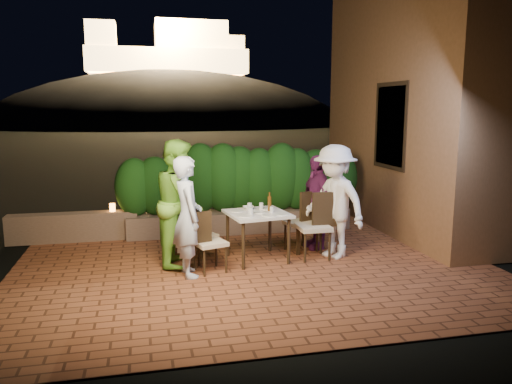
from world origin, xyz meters
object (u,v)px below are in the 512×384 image
object	(u,v)px
dining_table	(257,236)
diner_purple	(317,202)
chair_right_front	(313,226)
diner_white	(334,202)
beer_bottle	(270,202)
diner_green	(180,203)
chair_right_back	(301,222)
bowl	(249,208)
chair_left_back	(201,234)
diner_blue	(188,217)
parapet_lamp	(112,207)
chair_left_front	(210,241)

from	to	relation	value
dining_table	diner_purple	distance (m)	1.27
chair_right_front	diner_white	xyz separation A→B (m)	(0.33, -0.01, 0.37)
beer_bottle	diner_green	world-z (taller)	diner_green
chair_right_back	bowl	bearing A→B (deg)	-17.53
chair_left_back	chair_right_front	world-z (taller)	chair_right_front
diner_purple	chair_left_back	bearing A→B (deg)	-88.57
diner_blue	diner_white	size ratio (longest dim) A/B	0.95
diner_blue	diner_purple	bearing A→B (deg)	-75.43
bowl	diner_purple	xyz separation A→B (m)	(1.19, 0.16, 0.01)
diner_white	beer_bottle	bearing A→B (deg)	-127.16
bowl	diner_purple	bearing A→B (deg)	7.78
chair_right_back	diner_green	distance (m)	2.04
diner_green	chair_left_back	bearing A→B (deg)	-73.52
diner_green	bowl	bearing A→B (deg)	-67.71
diner_purple	parapet_lamp	xyz separation A→B (m)	(-3.35, 1.35, -0.21)
diner_blue	chair_right_front	bearing A→B (deg)	-87.34
chair_right_front	diner_purple	size ratio (longest dim) A/B	0.66
beer_bottle	chair_left_front	bearing A→B (deg)	-155.09
chair_left_back	diner_purple	xyz separation A→B (m)	(1.97, 0.34, 0.36)
bowl	diner_blue	world-z (taller)	diner_blue
parapet_lamp	chair_right_front	bearing A→B (deg)	-31.41
diner_purple	beer_bottle	bearing A→B (deg)	-75.66
chair_right_back	diner_blue	size ratio (longest dim) A/B	0.58
bowl	chair_left_back	size ratio (longest dim) A/B	0.21
diner_blue	diner_white	world-z (taller)	diner_white
bowl	diner_purple	distance (m)	1.20
dining_table	chair_right_back	distance (m)	0.89
chair_left_back	chair_right_front	xyz separation A→B (m)	(1.73, -0.21, 0.09)
chair_left_back	chair_right_back	world-z (taller)	chair_right_back
beer_bottle	diner_green	bearing A→B (deg)	179.46
diner_green	diner_purple	world-z (taller)	diner_green
chair_left_front	parapet_lamp	bearing A→B (deg)	106.64
bowl	diner_white	size ratio (longest dim) A/B	0.10
chair_left_back	parapet_lamp	world-z (taller)	chair_left_back
parapet_lamp	beer_bottle	bearing A→B (deg)	-35.24
chair_right_back	chair_left_back	bearing A→B (deg)	-12.89
dining_table	bowl	bearing A→B (deg)	105.10
chair_left_front	chair_right_front	size ratio (longest dim) A/B	0.86
chair_left_back	chair_right_front	size ratio (longest dim) A/B	0.82
chair_left_front	chair_right_back	bearing A→B (deg)	7.36
dining_table	chair_left_back	world-z (taller)	chair_left_back
diner_purple	parapet_lamp	world-z (taller)	diner_purple
diner_blue	diner_white	bearing A→B (deg)	-89.07
beer_bottle	diner_white	world-z (taller)	diner_white
diner_blue	diner_green	size ratio (longest dim) A/B	0.90
beer_bottle	diner_white	bearing A→B (deg)	-10.20
dining_table	beer_bottle	bearing A→B (deg)	19.35
chair_left_back	chair_right_back	xyz separation A→B (m)	(1.67, 0.22, 0.06)
dining_table	diner_purple	size ratio (longest dim) A/B	0.56
chair_left_front	chair_right_front	world-z (taller)	chair_right_front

